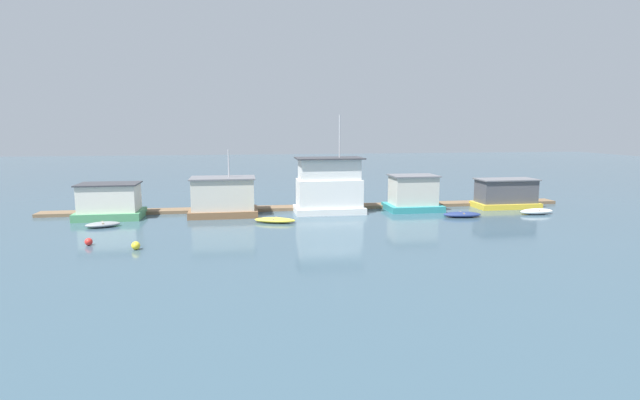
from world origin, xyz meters
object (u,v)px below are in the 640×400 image
(dinghy_grey, at_px, (103,224))
(dinghy_white, at_px, (537,211))
(buoy_yellow, at_px, (136,246))
(houseboat_yellow, at_px, (506,194))
(dinghy_navy, at_px, (462,214))
(houseboat_green, at_px, (110,202))
(houseboat_teal, at_px, (413,194))
(buoy_red, at_px, (89,242))
(houseboat_white, at_px, (329,187))
(houseboat_brown, at_px, (223,197))
(dinghy_yellow, at_px, (275,220))

(dinghy_grey, height_order, dinghy_white, dinghy_white)
(dinghy_white, height_order, buoy_yellow, buoy_yellow)
(houseboat_yellow, bearing_deg, dinghy_navy, -146.67)
(houseboat_green, relative_size, dinghy_white, 1.70)
(houseboat_teal, relative_size, houseboat_yellow, 0.83)
(dinghy_grey, bearing_deg, houseboat_yellow, 6.09)
(houseboat_green, xyz_separation_m, buoy_red, (1.09, -10.52, -1.20))
(houseboat_white, distance_m, buoy_red, 21.31)
(houseboat_brown, height_order, houseboat_teal, houseboat_brown)
(dinghy_grey, relative_size, buoy_red, 5.63)
(houseboat_teal, bearing_deg, dinghy_white, -20.76)
(houseboat_teal, distance_m, buoy_red, 28.78)
(houseboat_green, distance_m, dinghy_navy, 31.36)
(dinghy_grey, distance_m, dinghy_yellow, 13.88)
(houseboat_yellow, height_order, dinghy_white, houseboat_yellow)
(buoy_red, bearing_deg, houseboat_brown, 49.60)
(dinghy_yellow, height_order, buoy_yellow, buoy_yellow)
(houseboat_yellow, height_order, dinghy_navy, houseboat_yellow)
(houseboat_green, xyz_separation_m, houseboat_yellow, (37.64, -0.07, -0.08))
(buoy_red, bearing_deg, dinghy_white, 9.65)
(houseboat_brown, distance_m, dinghy_navy, 21.62)
(houseboat_green, height_order, houseboat_white, houseboat_white)
(houseboat_brown, relative_size, houseboat_white, 0.67)
(dinghy_navy, height_order, dinghy_white, dinghy_white)
(dinghy_yellow, bearing_deg, houseboat_green, 162.93)
(houseboat_white, xyz_separation_m, dinghy_yellow, (-5.39, -4.11, -2.21))
(buoy_yellow, bearing_deg, houseboat_teal, 27.41)
(houseboat_green, bearing_deg, buoy_red, -84.10)
(dinghy_navy, distance_m, buoy_yellow, 27.65)
(houseboat_yellow, bearing_deg, houseboat_brown, -179.72)
(dinghy_yellow, relative_size, buoy_red, 7.29)
(dinghy_white, bearing_deg, dinghy_grey, 179.83)
(buoy_red, bearing_deg, houseboat_green, 95.90)
(houseboat_brown, xyz_separation_m, houseboat_white, (9.77, -0.05, 0.74))
(dinghy_yellow, bearing_deg, buoy_yellow, -140.90)
(houseboat_green, relative_size, buoy_red, 10.76)
(houseboat_green, bearing_deg, houseboat_white, -0.75)
(houseboat_teal, height_order, dinghy_white, houseboat_teal)
(houseboat_brown, bearing_deg, buoy_red, -130.40)
(houseboat_brown, bearing_deg, houseboat_white, -0.30)
(dinghy_navy, relative_size, dinghy_white, 1.09)
(houseboat_teal, bearing_deg, houseboat_brown, -179.81)
(dinghy_navy, bearing_deg, buoy_yellow, -163.50)
(dinghy_yellow, xyz_separation_m, dinghy_white, (24.24, 0.22, 0.05))
(dinghy_navy, height_order, buoy_red, buoy_red)
(houseboat_green, distance_m, dinghy_grey, 4.25)
(houseboat_white, xyz_separation_m, dinghy_navy, (11.39, -4.17, -2.20))
(houseboat_yellow, bearing_deg, houseboat_green, 179.90)
(dinghy_yellow, height_order, dinghy_navy, dinghy_navy)
(houseboat_teal, height_order, dinghy_navy, houseboat_teal)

